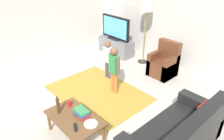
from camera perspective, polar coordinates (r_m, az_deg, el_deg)
name	(u,v)px	position (r m, az deg, el deg)	size (l,w,h in m)	color
ground	(91,107)	(4.50, -5.73, -9.78)	(7.80, 7.80, 0.00)	beige
wall_back	(179,18)	(6.00, 17.63, 13.27)	(6.00, 0.12, 2.70)	silver
wall_left	(21,16)	(6.41, -23.31, 13.21)	(0.12, 6.00, 2.70)	silver
area_rug	(98,92)	(4.91, -3.84, -6.04)	(2.20, 1.60, 0.01)	#B28C33
tv_stand	(116,46)	(6.80, 1.03, 6.39)	(1.20, 0.44, 0.50)	slate
tv	(115,28)	(6.59, 0.94, 11.24)	(1.10, 0.28, 0.71)	black
couch	(178,140)	(3.54, 17.40, -17.53)	(0.80, 1.80, 0.86)	black
armchair	(164,64)	(5.66, 13.83, 1.50)	(0.60, 0.60, 0.90)	brown
floor_lamp	(146,9)	(5.88, 9.23, 15.86)	(0.36, 0.36, 1.78)	#262626
child_near_tv	(108,56)	(5.21, -1.13, 3.71)	(0.33, 0.16, 1.00)	#4C4C59
child_center	(114,66)	(4.58, 0.57, 1.03)	(0.37, 0.18, 1.11)	orange
coffee_table	(74,119)	(3.66, -10.08, -12.98)	(1.00, 0.60, 0.42)	brown
book_stack	(81,113)	(3.61, -8.22, -11.32)	(0.29, 0.21, 0.11)	red
bottle	(58,106)	(3.69, -14.32, -9.26)	(0.06, 0.06, 0.33)	#4C3319
tv_remote	(76,127)	(3.43, -9.79, -14.92)	(0.17, 0.05, 0.02)	black
soda_can	(69,104)	(3.83, -11.46, -8.85)	(0.07, 0.07, 0.12)	red
plate	(91,124)	(3.46, -5.72, -14.24)	(0.22, 0.22, 0.02)	white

